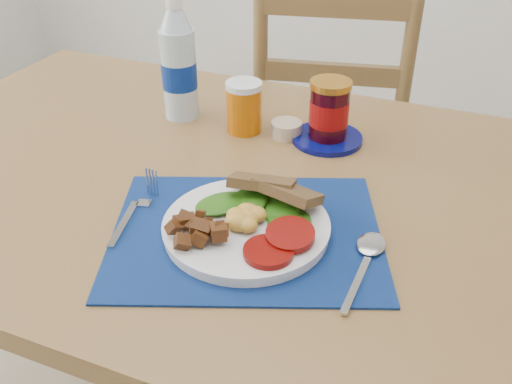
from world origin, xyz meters
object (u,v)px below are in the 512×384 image
juice_glass (244,108)px  breakfast_plate (242,223)px  chair_far (330,108)px  jam_on_saucer (329,115)px  water_bottle (179,67)px

juice_glass → breakfast_plate: bearing=-67.3°
chair_far → juice_glass: (-0.05, -0.52, 0.21)m
jam_on_saucer → water_bottle: bearing=-178.9°
water_bottle → jam_on_saucer: bearing=1.1°
water_bottle → juice_glass: bearing=-5.0°
breakfast_plate → jam_on_saucer: 0.35m
breakfast_plate → jam_on_saucer: (0.03, 0.35, 0.03)m
chair_far → juice_glass: bearing=72.3°
chair_far → breakfast_plate: size_ratio=4.58×
jam_on_saucer → breakfast_plate: bearing=-95.7°
breakfast_plate → juice_glass: 0.36m
jam_on_saucer → juice_glass: bearing=-173.5°
chair_far → breakfast_plate: chair_far is taller
chair_far → jam_on_saucer: chair_far is taller
chair_far → juice_glass: size_ratio=11.76×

